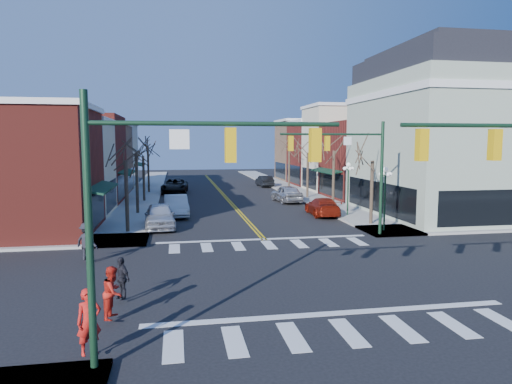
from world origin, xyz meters
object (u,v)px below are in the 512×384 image
pedestrian_red_a (89,322)px  pedestrian_red_b (113,292)px  victorian_corner (449,133)px  car_left_far (175,186)px  car_left_near (160,216)px  car_left_mid (176,206)px  car_right_far (265,181)px  lamppost_corner (385,188)px  lamppost_midblock (348,180)px  car_right_near (322,207)px  pedestrian_dark_b (87,241)px  car_right_mid (287,194)px  pedestrian_dark_a (121,278)px

pedestrian_red_a → pedestrian_red_b: bearing=59.3°
victorian_corner → car_left_far: 30.23m
victorian_corner → car_left_near: victorian_corner is taller
car_left_mid → car_right_far: bearing=59.7°
pedestrian_red_b → lamppost_corner: bearing=-38.5°
car_left_mid → car_left_far: size_ratio=0.83×
pedestrian_red_a → car_left_mid: bearing=60.3°
lamppost_midblock → car_left_mid: 13.90m
car_right_near → pedestrian_dark_b: 20.03m
victorian_corner → car_right_near: 11.79m
lamppost_midblock → pedestrian_red_b: (-15.55, -19.06, -1.94)m
lamppost_midblock → car_right_mid: 10.01m
car_right_near → car_left_far: bearing=-54.1°
car_left_mid → pedestrian_dark_a: pedestrian_dark_a is taller
car_left_mid → car_right_near: size_ratio=1.02×
lamppost_corner → lamppost_midblock: bearing=90.0°
lamppost_corner → pedestrian_dark_b: size_ratio=2.32×
car_right_near → pedestrian_dark_b: pedestrian_dark_b is taller
car_left_near → pedestrian_red_a: 19.31m
lamppost_midblock → car_right_far: lamppost_midblock is taller
car_right_near → car_left_mid: bearing=-4.9°
car_left_far → victorian_corner: bearing=-38.2°
car_left_mid → pedestrian_red_b: size_ratio=2.93×
car_right_far → pedestrian_dark_b: size_ratio=2.39×
car_right_near → car_right_far: (0.00, 24.50, 0.01)m
pedestrian_red_a → pedestrian_dark_b: bearing=76.5°
car_left_mid → pedestrian_red_a: size_ratio=2.79×
car_left_mid → pedestrian_dark_a: (-2.02, -19.79, 0.10)m
car_left_near → pedestrian_red_a: bearing=-97.1°
lamppost_corner → victorian_corner: bearing=35.9°
victorian_corner → lamppost_corner: size_ratio=3.29×
pedestrian_red_a → car_right_near: bearing=33.9°
car_right_near → pedestrian_red_a: 26.52m
car_right_mid → pedestrian_red_a: (-13.15, -31.03, 0.20)m
car_right_mid → car_right_far: bearing=-98.6°
lamppost_corner → pedestrian_dark_a: size_ratio=2.76×
pedestrian_dark_a → car_right_near: bearing=101.9°
pedestrian_dark_a → lamppost_midblock: bearing=97.0°
car_right_near → car_right_mid: (-0.89, 8.53, 0.13)m
pedestrian_red_b → victorian_corner: bearing=-39.6°
victorian_corner → lamppost_midblock: bearing=176.6°
pedestrian_dark_b → pedestrian_red_b: bearing=138.0°
car_left_mid → lamppost_midblock: bearing=-14.1°
lamppost_midblock → car_right_mid: size_ratio=0.86×
car_right_mid → pedestrian_red_b: bearing=60.2°
lamppost_corner → pedestrian_dark_b: 18.50m
car_left_mid → car_right_near: car_left_mid is taller
victorian_corner → pedestrian_red_a: size_ratio=7.81×
car_left_far → car_right_far: bearing=30.7°
victorian_corner → car_right_mid: bearing=138.0°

